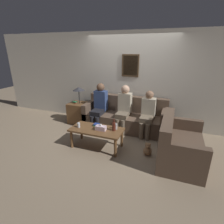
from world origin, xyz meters
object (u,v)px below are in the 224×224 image
teddy_bear (148,150)px  wine_bottle (114,126)px  person_middle (124,107)px  coffee_table (97,131)px  couch_main (125,118)px  drinking_glass (79,125)px  person_left (99,104)px  couch_side (179,146)px  person_right (148,112)px

teddy_bear → wine_bottle: bearing=-177.9°
person_middle → coffee_table: bearing=-105.8°
couch_main → drinking_glass: size_ratio=20.95×
person_middle → person_left: bearing=-178.3°
couch_side → wine_bottle: 1.37m
teddy_bear → drinking_glass: bearing=-174.6°
teddy_bear → person_left: bearing=147.8°
teddy_bear → person_middle: bearing=130.2°
couch_main → coffee_table: bearing=-104.2°
person_left → person_middle: (0.71, 0.02, 0.00)m
couch_main → wine_bottle: bearing=-85.8°
coffee_table → person_right: person_right is taller
couch_main → person_right: (0.65, -0.19, 0.31)m
wine_bottle → person_right: size_ratio=0.23×
wine_bottle → person_left: (-0.79, 1.00, 0.12)m
drinking_glass → person_right: (1.37, 1.09, 0.12)m
person_right → coffee_table: bearing=-132.9°
person_left → person_right: size_ratio=1.08×
person_middle → teddy_bear: 1.42m
coffee_table → person_left: size_ratio=0.94×
wine_bottle → person_middle: bearing=94.9°
coffee_table → teddy_bear: (1.15, 0.08, -0.27)m
drinking_glass → couch_side: bearing=5.2°
couch_main → drinking_glass: couch_main is taller
couch_side → wine_bottle: bearing=93.3°
drinking_glass → person_right: 1.75m
person_middle → drinking_glass: bearing=-122.2°
drinking_glass → person_left: size_ratio=0.09×
couch_side → person_left: bearing=66.7°
drinking_glass → person_right: bearing=38.6°
couch_side → drinking_glass: couch_side is taller
person_left → teddy_bear: person_left is taller
coffee_table → person_middle: 1.16m
wine_bottle → drinking_glass: bearing=-171.6°
person_left → person_middle: size_ratio=1.00×
couch_main → coffee_table: 1.26m
coffee_table → teddy_bear: size_ratio=4.19×
couch_main → person_left: person_left is taller
coffee_table → person_middle: size_ratio=0.95×
wine_bottle → person_left: 1.28m
teddy_bear → coffee_table: bearing=-175.9°
couch_main → person_right: size_ratio=1.96×
wine_bottle → teddy_bear: wine_bottle is taller
couch_side → person_right: size_ratio=1.17×
couch_main → couch_side: bearing=-37.0°
couch_side → person_right: 1.23m
drinking_glass → coffee_table: bearing=9.0°
drinking_glass → person_middle: 1.36m
drinking_glass → person_left: person_left is taller
couch_side → person_left: size_ratio=1.08×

